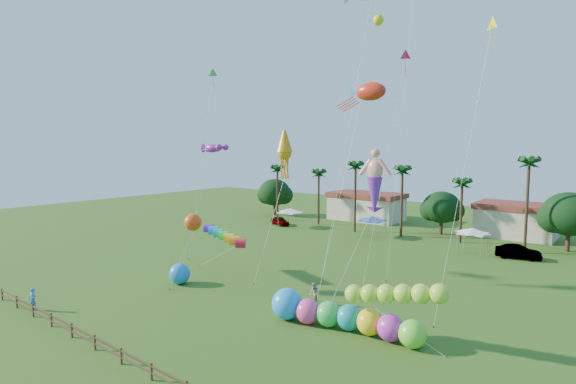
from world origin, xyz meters
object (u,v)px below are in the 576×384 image
Objects in this scene: car_b at (518,252)px; blue_ball at (180,274)px; spectator_b at (314,294)px; spectator_a at (33,299)px; caterpillar_inflatable at (339,316)px; car_a at (280,221)px.

car_b is 37.80m from blue_ball.
spectator_b is (-9.79, -26.87, 0.12)m from car_b.
blue_ball reaches higher than spectator_a.
spectator_a is 0.15× the size of caterpillar_inflatable.
blue_ball reaches higher than car_a.
car_b is at bearing 101.71° from spectator_b.
blue_ball is (-13.11, -3.21, 0.07)m from spectator_b.
car_b is 2.72× the size of spectator_a.
car_a is 2.20× the size of spectator_b.
spectator_a is (9.14, -41.90, 0.20)m from car_a.
spectator_b is (25.83, -27.19, 0.23)m from car_a.
spectator_b reaches higher than car_a.
spectator_a is at bearing -107.28° from blue_ball.
spectator_a is 23.96m from caterpillar_inflatable.
spectator_b is at bearing 147.72° from car_b.
car_a is 2.04× the size of blue_ball.
car_a is at bearing 126.69° from caterpillar_inflatable.
car_a is 32.95m from blue_ball.
spectator_a is 12.05m from blue_ball.
spectator_b is 0.93× the size of blue_ball.
spectator_a reaches higher than car_a.
blue_ball is (-22.90, -30.08, 0.19)m from car_b.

